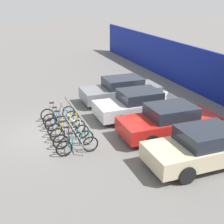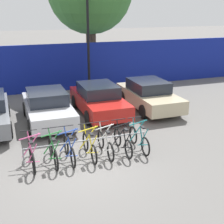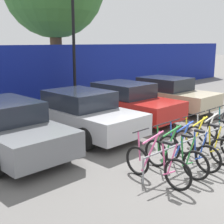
# 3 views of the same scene
# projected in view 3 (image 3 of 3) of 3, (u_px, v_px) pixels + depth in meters

# --- Properties ---
(ground_plane) EXTENTS (120.00, 120.00, 0.00)m
(ground_plane) POSITION_uv_depth(u_px,v_px,m) (213.00, 170.00, 7.22)
(ground_plane) COLOR #605E5B
(hoarding_wall) EXTENTS (36.00, 0.16, 2.75)m
(hoarding_wall) POSITION_uv_depth(u_px,v_px,m) (12.00, 77.00, 13.51)
(hoarding_wall) COLOR navy
(hoarding_wall) RESTS_ON ground
(bike_rack) EXTENTS (4.22, 0.04, 0.57)m
(bike_rack) POSITION_uv_depth(u_px,v_px,m) (197.00, 139.00, 7.84)
(bike_rack) COLOR gray
(bike_rack) RESTS_ON ground
(bicycle_pink) EXTENTS (0.68, 1.71, 1.05)m
(bicycle_pink) POSITION_uv_depth(u_px,v_px,m) (156.00, 165.00, 6.50)
(bicycle_pink) COLOR black
(bicycle_pink) RESTS_ON ground
(bicycle_green) EXTENTS (0.68, 1.71, 1.05)m
(bicycle_green) POSITION_uv_depth(u_px,v_px,m) (175.00, 157.00, 6.96)
(bicycle_green) COLOR black
(bicycle_green) RESTS_ON ground
(bicycle_blue) EXTENTS (0.68, 1.71, 1.05)m
(bicycle_blue) POSITION_uv_depth(u_px,v_px,m) (188.00, 151.00, 7.32)
(bicycle_blue) COLOR black
(bicycle_blue) RESTS_ON ground
(bicycle_yellow) EXTENTS (0.68, 1.71, 1.05)m
(bicycle_yellow) POSITION_uv_depth(u_px,v_px,m) (202.00, 145.00, 7.78)
(bicycle_yellow) COLOR black
(bicycle_yellow) RESTS_ON ground
(bicycle_white) EXTENTS (0.68, 1.71, 1.05)m
(bicycle_white) POSITION_uv_depth(u_px,v_px,m) (213.00, 140.00, 8.17)
(bicycle_white) COLOR black
(bicycle_white) RESTS_ON ground
(car_grey) EXTENTS (1.91, 4.45, 1.40)m
(car_grey) POSITION_uv_depth(u_px,v_px,m) (4.00, 127.00, 8.20)
(car_grey) COLOR slate
(car_grey) RESTS_ON ground
(car_silver) EXTENTS (1.91, 4.22, 1.40)m
(car_silver) POSITION_uv_depth(u_px,v_px,m) (81.00, 113.00, 9.82)
(car_silver) COLOR #B7B7BC
(car_silver) RESTS_ON ground
(car_red) EXTENTS (1.91, 4.31, 1.40)m
(car_red) POSITION_uv_depth(u_px,v_px,m) (125.00, 102.00, 11.70)
(car_red) COLOR red
(car_red) RESTS_ON ground
(car_beige) EXTENTS (1.91, 4.29, 1.40)m
(car_beige) POSITION_uv_depth(u_px,v_px,m) (166.00, 94.00, 13.41)
(car_beige) COLOR #C1B28E
(car_beige) RESTS_ON ground
(lamp_post) EXTENTS (0.24, 0.44, 6.40)m
(lamp_post) POSITION_uv_depth(u_px,v_px,m) (73.00, 27.00, 14.14)
(lamp_post) COLOR black
(lamp_post) RESTS_ON ground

